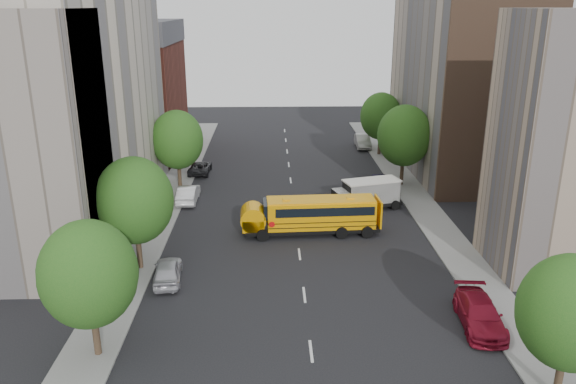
{
  "coord_description": "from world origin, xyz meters",
  "views": [
    {
      "loc": [
        -1.99,
        -39.08,
        17.2
      ],
      "look_at": [
        -0.71,
        2.0,
        3.43
      ],
      "focal_mm": 35.0,
      "sensor_mm": 36.0,
      "label": 1
    }
  ],
  "objects_px": {
    "parked_car_3": "(480,314)",
    "street_tree_4": "(404,136)",
    "school_bus": "(311,214)",
    "parked_car_2": "(200,167)",
    "street_tree_1": "(135,201)",
    "parked_car_0": "(168,271)",
    "parked_car_4": "(383,183)",
    "parked_car_5": "(363,141)",
    "parked_car_1": "(188,194)",
    "safari_truck": "(367,194)",
    "street_tree_2": "(177,140)",
    "street_tree_5": "(381,116)",
    "street_tree_0": "(89,274)",
    "street_tree_3": "(571,313)"
  },
  "relations": [
    {
      "from": "safari_truck",
      "to": "parked_car_2",
      "type": "height_order",
      "value": "safari_truck"
    },
    {
      "from": "parked_car_3",
      "to": "safari_truck",
      "type": "bearing_deg",
      "value": 104.74
    },
    {
      "from": "street_tree_2",
      "to": "street_tree_4",
      "type": "xyz_separation_m",
      "value": [
        22.0,
        0.0,
        0.25
      ]
    },
    {
      "from": "parked_car_0",
      "to": "parked_car_4",
      "type": "xyz_separation_m",
      "value": [
        17.6,
        18.17,
        0.02
      ]
    },
    {
      "from": "school_bus",
      "to": "parked_car_3",
      "type": "xyz_separation_m",
      "value": [
        8.54,
        -13.72,
        -0.88
      ]
    },
    {
      "from": "street_tree_0",
      "to": "street_tree_4",
      "type": "distance_m",
      "value": 35.61
    },
    {
      "from": "parked_car_3",
      "to": "parked_car_5",
      "type": "relative_size",
      "value": 1.09
    },
    {
      "from": "street_tree_0",
      "to": "street_tree_5",
      "type": "height_order",
      "value": "street_tree_5"
    },
    {
      "from": "parked_car_0",
      "to": "street_tree_2",
      "type": "bearing_deg",
      "value": -89.41
    },
    {
      "from": "parked_car_1",
      "to": "street_tree_2",
      "type": "bearing_deg",
      "value": -71.43
    },
    {
      "from": "street_tree_1",
      "to": "parked_car_4",
      "type": "xyz_separation_m",
      "value": [
        19.8,
        16.29,
        -4.2
      ]
    },
    {
      "from": "safari_truck",
      "to": "parked_car_3",
      "type": "bearing_deg",
      "value": -96.3
    },
    {
      "from": "parked_car_0",
      "to": "parked_car_3",
      "type": "xyz_separation_m",
      "value": [
        18.4,
        -5.98,
        0.03
      ]
    },
    {
      "from": "street_tree_5",
      "to": "parked_car_1",
      "type": "xyz_separation_m",
      "value": [
        -20.6,
        -16.24,
        -3.93
      ]
    },
    {
      "from": "street_tree_1",
      "to": "parked_car_1",
      "type": "distance_m",
      "value": 14.45
    },
    {
      "from": "street_tree_1",
      "to": "parked_car_4",
      "type": "relative_size",
      "value": 1.78
    },
    {
      "from": "street_tree_1",
      "to": "street_tree_0",
      "type": "bearing_deg",
      "value": -90.0
    },
    {
      "from": "parked_car_1",
      "to": "parked_car_3",
      "type": "distance_m",
      "value": 28.91
    },
    {
      "from": "street_tree_4",
      "to": "safari_truck",
      "type": "relative_size",
      "value": 1.25
    },
    {
      "from": "parked_car_2",
      "to": "parked_car_3",
      "type": "relative_size",
      "value": 0.87
    },
    {
      "from": "school_bus",
      "to": "parked_car_2",
      "type": "xyz_separation_m",
      "value": [
        -10.66,
        17.02,
        -1.01
      ]
    },
    {
      "from": "street_tree_3",
      "to": "parked_car_1",
      "type": "bearing_deg",
      "value": 126.58
    },
    {
      "from": "street_tree_2",
      "to": "street_tree_3",
      "type": "height_order",
      "value": "street_tree_2"
    },
    {
      "from": "parked_car_1",
      "to": "parked_car_4",
      "type": "bearing_deg",
      "value": -171.85
    },
    {
      "from": "street_tree_5",
      "to": "parked_car_2",
      "type": "bearing_deg",
      "value": -160.96
    },
    {
      "from": "parked_car_2",
      "to": "parked_car_3",
      "type": "distance_m",
      "value": 36.25
    },
    {
      "from": "school_bus",
      "to": "street_tree_5",
      "type": "bearing_deg",
      "value": 64.8
    },
    {
      "from": "school_bus",
      "to": "parked_car_4",
      "type": "relative_size",
      "value": 2.38
    },
    {
      "from": "parked_car_4",
      "to": "parked_car_5",
      "type": "bearing_deg",
      "value": 85.23
    },
    {
      "from": "street_tree_4",
      "to": "street_tree_5",
      "type": "height_order",
      "value": "street_tree_4"
    },
    {
      "from": "street_tree_1",
      "to": "safari_truck",
      "type": "bearing_deg",
      "value": 33.11
    },
    {
      "from": "street_tree_2",
      "to": "street_tree_4",
      "type": "bearing_deg",
      "value": 0.0
    },
    {
      "from": "street_tree_0",
      "to": "street_tree_4",
      "type": "bearing_deg",
      "value": 51.84
    },
    {
      "from": "parked_car_3",
      "to": "street_tree_4",
      "type": "bearing_deg",
      "value": 92.13
    },
    {
      "from": "street_tree_1",
      "to": "parked_car_3",
      "type": "bearing_deg",
      "value": -20.87
    },
    {
      "from": "parked_car_1",
      "to": "street_tree_1",
      "type": "bearing_deg",
      "value": 84.5
    },
    {
      "from": "street_tree_4",
      "to": "parked_car_2",
      "type": "height_order",
      "value": "street_tree_4"
    },
    {
      "from": "safari_truck",
      "to": "parked_car_2",
      "type": "distance_m",
      "value": 19.74
    },
    {
      "from": "parked_car_0",
      "to": "parked_car_5",
      "type": "bearing_deg",
      "value": -123.0
    },
    {
      "from": "street_tree_1",
      "to": "parked_car_0",
      "type": "height_order",
      "value": "street_tree_1"
    },
    {
      "from": "street_tree_0",
      "to": "street_tree_3",
      "type": "relative_size",
      "value": 1.04
    },
    {
      "from": "safari_truck",
      "to": "street_tree_4",
      "type": "bearing_deg",
      "value": 39.48
    },
    {
      "from": "street_tree_2",
      "to": "parked_car_1",
      "type": "xyz_separation_m",
      "value": [
        1.4,
        -4.24,
        -4.05
      ]
    },
    {
      "from": "street_tree_3",
      "to": "street_tree_5",
      "type": "bearing_deg",
      "value": 90.0
    },
    {
      "from": "street_tree_0",
      "to": "parked_car_0",
      "type": "xyz_separation_m",
      "value": [
        2.2,
        8.13,
        -3.9
      ]
    },
    {
      "from": "parked_car_1",
      "to": "parked_car_4",
      "type": "relative_size",
      "value": 1.06
    },
    {
      "from": "street_tree_2",
      "to": "street_tree_5",
      "type": "xyz_separation_m",
      "value": [
        22.0,
        12.0,
        -0.12
      ]
    },
    {
      "from": "safari_truck",
      "to": "parked_car_0",
      "type": "distance_m",
      "value": 20.14
    },
    {
      "from": "street_tree_4",
      "to": "street_tree_5",
      "type": "bearing_deg",
      "value": 90.0
    },
    {
      "from": "parked_car_5",
      "to": "school_bus",
      "type": "bearing_deg",
      "value": -105.28
    }
  ]
}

